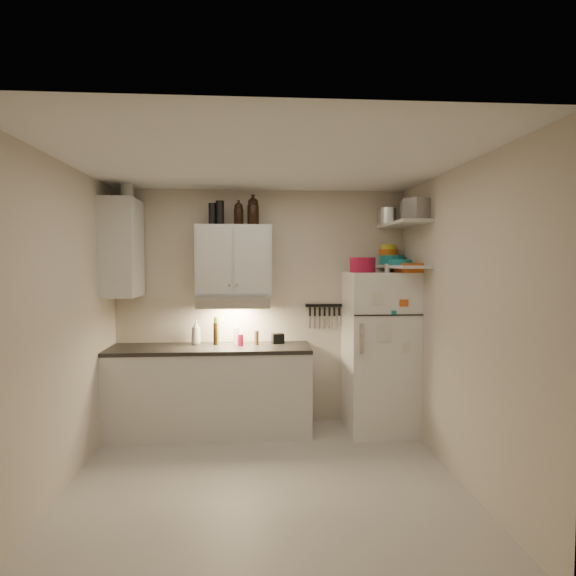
{
  "coord_description": "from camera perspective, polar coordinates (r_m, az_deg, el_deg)",
  "views": [
    {
      "loc": [
        -0.1,
        -3.85,
        1.81
      ],
      "look_at": [
        0.25,
        0.9,
        1.55
      ],
      "focal_mm": 30.0,
      "sensor_mm": 36.0,
      "label": 1
    }
  ],
  "objects": [
    {
      "name": "bowl_orange",
      "position": [
        5.53,
        11.81,
        4.15
      ],
      "size": [
        0.21,
        0.21,
        0.06
      ],
      "primitive_type": "cylinder",
      "color": "orange",
      "rests_on": "bowl_teal"
    },
    {
      "name": "range_hood",
      "position": [
        5.14,
        -6.43,
        -1.58
      ],
      "size": [
        0.76,
        0.46,
        0.12
      ],
      "primitive_type": "cube",
      "color": "silver",
      "rests_on": "back_wall"
    },
    {
      "name": "side_cabinet",
      "position": [
        5.22,
        -19.08,
        4.49
      ],
      "size": [
        0.33,
        0.55,
        1.0
      ],
      "primitive_type": "cube",
      "color": "silver",
      "rests_on": "left_wall"
    },
    {
      "name": "tin_a",
      "position": [
        5.12,
        14.37,
        8.72
      ],
      "size": [
        0.24,
        0.22,
        0.2
      ],
      "primitive_type": "cube",
      "rotation": [
        0.0,
        0.0,
        -0.21
      ],
      "color": "#AAAAAD",
      "rests_on": "shelf_hi"
    },
    {
      "name": "right_wall",
      "position": [
        4.24,
        19.64,
        -3.97
      ],
      "size": [
        0.02,
        3.0,
        2.6
      ],
      "primitive_type": "cube",
      "color": "beige",
      "rests_on": "ground"
    },
    {
      "name": "left_wall",
      "position": [
        4.17,
        -25.5,
        -4.22
      ],
      "size": [
        0.02,
        3.0,
        2.6
      ],
      "primitive_type": "cube",
      "color": "beige",
      "rests_on": "ground"
    },
    {
      "name": "back_wall",
      "position": [
        5.38,
        -3.14,
        -2.31
      ],
      "size": [
        3.2,
        0.02,
        2.6
      ],
      "primitive_type": "cube",
      "color": "beige",
      "rests_on": "ground"
    },
    {
      "name": "base_cabinet",
      "position": [
        5.25,
        -9.19,
        -12.04
      ],
      "size": [
        2.1,
        0.6,
        0.88
      ],
      "primitive_type": "cube",
      "color": "silver",
      "rests_on": "floor"
    },
    {
      "name": "soap_bottle",
      "position": [
        5.29,
        -10.85,
        -5.01
      ],
      "size": [
        0.12,
        0.12,
        0.29
      ],
      "primitive_type": "imported",
      "rotation": [
        0.0,
        0.0,
        0.04
      ],
      "color": "silver",
      "rests_on": "countertop"
    },
    {
      "name": "growler_a",
      "position": [
        5.14,
        -5.87,
        8.8
      ],
      "size": [
        0.12,
        0.12,
        0.24
      ],
      "primitive_type": null,
      "rotation": [
        0.0,
        0.0,
        -0.19
      ],
      "color": "black",
      "rests_on": "upper_cabinet"
    },
    {
      "name": "thermos_a",
      "position": [
        5.16,
        -8.06,
        8.82
      ],
      "size": [
        0.11,
        0.11,
        0.25
      ],
      "primitive_type": "cylinder",
      "rotation": [
        0.0,
        0.0,
        -0.36
      ],
      "color": "black",
      "rests_on": "upper_cabinet"
    },
    {
      "name": "bowl_yellow",
      "position": [
        5.54,
        11.81,
        4.76
      ],
      "size": [
        0.17,
        0.17,
        0.05
      ],
      "primitive_type": "cylinder",
      "color": "yellow",
      "rests_on": "bowl_orange"
    },
    {
      "name": "countertop",
      "position": [
        5.15,
        -9.23,
        -7.09
      ],
      "size": [
        2.1,
        0.62,
        0.04
      ],
      "primitive_type": "cube",
      "color": "black",
      "rests_on": "base_cabinet"
    },
    {
      "name": "vinegar_bottle",
      "position": [
        5.22,
        -8.58,
        -5.4
      ],
      "size": [
        0.06,
        0.06,
        0.24
      ],
      "primitive_type": "cylinder",
      "rotation": [
        0.0,
        0.0,
        -0.29
      ],
      "color": "black",
      "rests_on": "countertop"
    },
    {
      "name": "bowl_teal",
      "position": [
        5.46,
        12.17,
        3.25
      ],
      "size": [
        0.27,
        0.27,
        0.11
      ],
      "primitive_type": "cylinder",
      "color": "teal",
      "rests_on": "shelf_lo"
    },
    {
      "name": "oil_bottle",
      "position": [
        5.23,
        -8.46,
        -5.05
      ],
      "size": [
        0.06,
        0.06,
        0.3
      ],
      "primitive_type": "cylinder",
      "rotation": [
        0.0,
        0.0,
        -0.04
      ],
      "color": "#426619",
      "rests_on": "countertop"
    },
    {
      "name": "side_jar",
      "position": [
        5.27,
        -18.56,
        10.92
      ],
      "size": [
        0.17,
        0.17,
        0.18
      ],
      "primitive_type": "cylinder",
      "rotation": [
        0.0,
        0.0,
        0.33
      ],
      "color": "silver",
      "rests_on": "side_cabinet"
    },
    {
      "name": "ceiling",
      "position": [
        3.93,
        -2.76,
        14.85
      ],
      "size": [
        3.2,
        3.0,
        0.02
      ],
      "primitive_type": "cube",
      "color": "white",
      "rests_on": "ground"
    },
    {
      "name": "dutch_oven",
      "position": [
        5.07,
        8.82,
        2.72
      ],
      "size": [
        0.28,
        0.28,
        0.16
      ],
      "primitive_type": "cylinder",
      "rotation": [
        0.0,
        0.0,
        -0.06
      ],
      "color": "#A11234",
      "rests_on": "fridge"
    },
    {
      "name": "floor",
      "position": [
        4.26,
        -2.66,
        -22.18
      ],
      "size": [
        3.2,
        3.0,
        0.02
      ],
      "primitive_type": "cube",
      "color": "#BAB4AB",
      "rests_on": "ground"
    },
    {
      "name": "shelf_hi",
      "position": [
        5.13,
        13.5,
        7.4
      ],
      "size": [
        0.3,
        0.95,
        0.03
      ],
      "primitive_type": "cube",
      "color": "silver",
      "rests_on": "right_wall"
    },
    {
      "name": "growler_b",
      "position": [
        5.15,
        -4.16,
        9.1
      ],
      "size": [
        0.16,
        0.16,
        0.29
      ],
      "primitive_type": null,
      "rotation": [
        0.0,
        0.0,
        -0.32
      ],
      "color": "black",
      "rests_on": "upper_cabinet"
    },
    {
      "name": "stock_pot",
      "position": [
        5.43,
        11.87,
        8.3
      ],
      "size": [
        0.29,
        0.29,
        0.18
      ],
      "primitive_type": "cylinder",
      "rotation": [
        0.0,
        0.0,
        -0.16
      ],
      "color": "silver",
      "rests_on": "shelf_hi"
    },
    {
      "name": "red_jar",
      "position": [
        5.15,
        -5.64,
        -6.14
      ],
      "size": [
        0.07,
        0.07,
        0.12
      ],
      "primitive_type": "cylinder",
      "rotation": [
        0.0,
        0.0,
        0.23
      ],
      "color": "#A11234",
      "rests_on": "countertop"
    },
    {
      "name": "knife_strip",
      "position": [
        5.42,
        4.3,
        -2.07
      ],
      "size": [
        0.42,
        0.02,
        0.03
      ],
      "primitive_type": "cube",
      "color": "black",
      "rests_on": "back_wall"
    },
    {
      "name": "book_stack",
      "position": [
        5.06,
        14.28,
        2.33
      ],
      "size": [
        0.25,
        0.31,
        0.1
      ],
      "primitive_type": "cube",
      "rotation": [
        0.0,
        0.0,
        0.09
      ],
      "color": "orange",
      "rests_on": "fridge"
    },
    {
      "name": "spice_jar",
      "position": [
        5.08,
        11.69,
        2.33
      ],
      "size": [
        0.07,
        0.07,
        0.09
      ],
      "primitive_type": "cylinder",
      "rotation": [
        0.0,
        0.0,
        0.35
      ],
      "color": "silver",
      "rests_on": "fridge"
    },
    {
      "name": "upper_cabinet",
      "position": [
        5.19,
        -6.44,
        3.27
      ],
      "size": [
        0.8,
        0.33,
        0.75
      ],
      "primitive_type": "cube",
      "color": "silver",
      "rests_on": "back_wall"
    },
    {
      "name": "tin_b",
      "position": [
        4.87,
        15.07,
        9.0
      ],
      "size": [
        0.27,
        0.27,
        0.21
      ],
      "primitive_type": "cube",
      "rotation": [
        0.0,
        0.0,
        0.41
      ],
      "color": "#AAAAAD",
      "rests_on": "shelf_hi"
    },
    {
      "name": "shelf_lo",
      "position": [
        5.12,
        13.44,
        2.48
      ],
      "size": [
        0.3,
        0.95,
        0.03
      ],
      "primitive_type": "cube",
      "color": "silver",
      "rests_on": "right_wall"
    },
    {
      "name": "thermos_b",
      "position": [
        5.17,
        -8.97,
        8.66
      ],
      "size": [
        0.08,
        0.08,
        0.22
      ],
      "primitive_type": "cylinder",
      "rotation": [
        0.0,
        0.0,
        -0.01
      ],
      "color": "black",
      "rests_on": "upper_cabinet"
    },
    {
      "name": "plates",
      "position": [
        5.09,
        13.17,
        2.99
      ],
      "size": [
        0.27,
        0.27,
        0.06
      ],
      "primitive_type": "cylinder",
      "rotation": [
        0.0,
        0.0,
        0.14
      ],
      "color": "teal",
      "rests_on": "shelf_lo"
    },
    {
      "name": "fridge",
      "position": [
        5.28,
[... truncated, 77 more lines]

